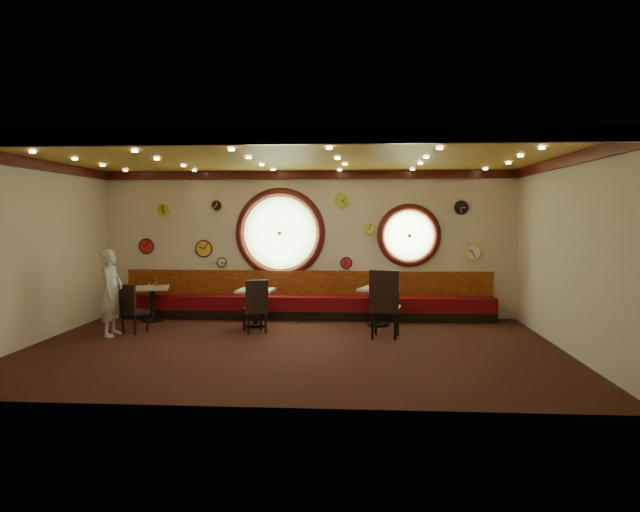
{
  "coord_description": "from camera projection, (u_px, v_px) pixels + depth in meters",
  "views": [
    {
      "loc": [
        1.09,
        -9.41,
        2.22
      ],
      "look_at": [
        0.42,
        0.8,
        1.5
      ],
      "focal_mm": 32.0,
      "sensor_mm": 36.0,
      "label": 1
    }
  ],
  "objects": [
    {
      "name": "wall_clock_6",
      "position": [
        204.0,
        249.0,
        12.59
      ],
      "size": [
        0.36,
        0.03,
        0.36
      ],
      "primitive_type": "cylinder",
      "rotation": [
        1.57,
        0.0,
        0.0
      ],
      "color": "gold",
      "rests_on": "wall_back"
    },
    {
      "name": "banquette_base",
      "position": [
        307.0,
        314.0,
        12.3
      ],
      "size": [
        8.0,
        0.55,
        0.2
      ],
      "primitive_type": "cube",
      "color": "black",
      "rests_on": "floor"
    },
    {
      "name": "table_a",
      "position": [
        152.0,
        300.0,
        12.01
      ],
      "size": [
        0.81,
        0.81,
        0.73
      ],
      "color": "black",
      "rests_on": "floor"
    },
    {
      "name": "wall_clock_3",
      "position": [
        217.0,
        206.0,
        12.5
      ],
      "size": [
        0.24,
        0.03,
        0.24
      ],
      "primitive_type": "cylinder",
      "rotation": [
        1.57,
        0.0,
        0.0
      ],
      "color": "black",
      "rests_on": "wall_back"
    },
    {
      "name": "condiment_c_bottle",
      "position": [
        385.0,
        284.0,
        11.54
      ],
      "size": [
        0.04,
        0.04,
        0.14
      ],
      "primitive_type": "cylinder",
      "color": "gold",
      "rests_on": "table_c"
    },
    {
      "name": "wall_back",
      "position": [
        308.0,
        244.0,
        12.47
      ],
      "size": [
        9.0,
        0.02,
        3.2
      ],
      "primitive_type": "cube",
      "color": "beige",
      "rests_on": "floor"
    },
    {
      "name": "porthole_right_ring",
      "position": [
        409.0,
        236.0,
        12.26
      ],
      "size": [
        1.09,
        0.03,
        1.09
      ],
      "primitive_type": "torus",
      "rotation": [
        1.57,
        0.0,
        0.0
      ],
      "color": "yellow",
      "rests_on": "wall_back"
    },
    {
      "name": "molding_front",
      "position": [
        261.0,
        137.0,
        6.44
      ],
      "size": [
        9.0,
        0.1,
        0.18
      ],
      "primitive_type": "cube",
      "color": "#3B0E0A",
      "rests_on": "wall_back"
    },
    {
      "name": "wall_clock_2",
      "position": [
        163.0,
        210.0,
        12.59
      ],
      "size": [
        0.26,
        0.03,
        0.26
      ],
      "primitive_type": "cylinder",
      "rotation": [
        1.57,
        0.0,
        0.0
      ],
      "color": "#96C427",
      "rests_on": "wall_back"
    },
    {
      "name": "molding_left",
      "position": [
        31.0,
        163.0,
        9.67
      ],
      "size": [
        0.1,
        6.0,
        0.18
      ],
      "primitive_type": "cube",
      "color": "#3B0E0A",
      "rests_on": "wall_back"
    },
    {
      "name": "condiment_a_pepper",
      "position": [
        154.0,
        285.0,
        11.98
      ],
      "size": [
        0.03,
        0.03,
        0.1
      ],
      "primitive_type": "cylinder",
      "color": "silver",
      "rests_on": "table_a"
    },
    {
      "name": "chair_b",
      "position": [
        256.0,
        303.0,
        10.76
      ],
      "size": [
        0.57,
        0.57,
        0.63
      ],
      "rotation": [
        0.0,
        0.0,
        0.43
      ],
      "color": "black",
      "rests_on": "floor"
    },
    {
      "name": "porthole_left_ring",
      "position": [
        280.0,
        233.0,
        12.44
      ],
      "size": [
        1.61,
        0.03,
        1.61
      ],
      "primitive_type": "torus",
      "rotation": [
        1.57,
        0.0,
        0.0
      ],
      "color": "yellow",
      "rests_on": "wall_back"
    },
    {
      "name": "wall_clock_4",
      "position": [
        346.0,
        263.0,
        12.4
      ],
      "size": [
        0.24,
        0.03,
        0.24
      ],
      "primitive_type": "cylinder",
      "rotation": [
        1.57,
        0.0,
        0.0
      ],
      "color": "red",
      "rests_on": "wall_back"
    },
    {
      "name": "porthole_right_frame",
      "position": [
        409.0,
        236.0,
        12.29
      ],
      "size": [
        1.38,
        0.18,
        1.38
      ],
      "primitive_type": "torus",
      "rotation": [
        1.57,
        0.0,
        0.0
      ],
      "color": "#3B0E0A",
      "rests_on": "wall_back"
    },
    {
      "name": "ceiling",
      "position": [
        292.0,
        156.0,
        9.37
      ],
      "size": [
        9.0,
        6.0,
        0.02
      ],
      "primitive_type": "cube",
      "color": "gold",
      "rests_on": "wall_back"
    },
    {
      "name": "waiter",
      "position": [
        111.0,
        292.0,
        10.52
      ],
      "size": [
        0.41,
        0.61,
        1.62
      ],
      "primitive_type": "imported",
      "rotation": [
        0.0,
        0.0,
        1.61
      ],
      "color": "silver",
      "rests_on": "floor"
    },
    {
      "name": "banquette_back",
      "position": [
        307.0,
        283.0,
        12.47
      ],
      "size": [
        8.0,
        0.1,
        0.55
      ],
      "primitive_type": "cube",
      "color": "#650B08",
      "rests_on": "wall_back"
    },
    {
      "name": "chair_a",
      "position": [
        131.0,
        305.0,
        10.73
      ],
      "size": [
        0.53,
        0.53,
        0.58
      ],
      "rotation": [
        0.0,
        0.0,
        -0.44
      ],
      "color": "black",
      "rests_on": "floor"
    },
    {
      "name": "table_b",
      "position": [
        256.0,
        303.0,
        11.44
      ],
      "size": [
        0.74,
        0.74,
        0.75
      ],
      "color": "black",
      "rests_on": "floor"
    },
    {
      "name": "molding_back",
      "position": [
        307.0,
        175.0,
        12.32
      ],
      "size": [
        9.0,
        0.1,
        0.18
      ],
      "primitive_type": "cube",
      "color": "#3B0E0A",
      "rests_on": "wall_back"
    },
    {
      "name": "wall_clock_8",
      "position": [
        370.0,
        229.0,
        12.32
      ],
      "size": [
        0.22,
        0.03,
        0.22
      ],
      "primitive_type": "cylinder",
      "rotation": [
        1.57,
        0.0,
        0.0
      ],
      "color": "#E3E34B",
      "rests_on": "wall_back"
    },
    {
      "name": "banquette_seat",
      "position": [
        307.0,
        303.0,
        12.28
      ],
      "size": [
        8.0,
        0.55,
        0.3
      ],
      "primitive_type": "cube",
      "color": "#5B070E",
      "rests_on": "banquette_base"
    },
    {
      "name": "floor",
      "position": [
        292.0,
        348.0,
        9.6
      ],
      "size": [
        9.0,
        6.0,
        0.0
      ],
      "primitive_type": "cube",
      "color": "black",
      "rests_on": "ground"
    },
    {
      "name": "wall_right",
      "position": [
        569.0,
        254.0,
        9.19
      ],
      "size": [
        0.02,
        6.0,
        3.2
      ],
      "primitive_type": "cube",
      "color": "beige",
      "rests_on": "floor"
    },
    {
      "name": "wall_clock_5",
      "position": [
        472.0,
        252.0,
        12.21
      ],
      "size": [
        0.34,
        0.03,
        0.34
      ],
      "primitive_type": "cylinder",
      "rotation": [
        1.57,
        0.0,
        0.0
      ],
      "color": "white",
      "rests_on": "wall_back"
    },
    {
      "name": "chair_c",
      "position": [
        385.0,
        299.0,
        10.27
      ],
      "size": [
        0.61,
        0.61,
        0.78
      ],
      "rotation": [
        0.0,
        0.0,
        -0.18
      ],
      "color": "black",
      "rests_on": "floor"
    },
    {
      "name": "condiment_b_pepper",
      "position": [
        256.0,
        287.0,
        11.44
      ],
      "size": [
        0.03,
        0.03,
        0.09
      ],
      "primitive_type": "cylinder",
      "color": "#BBBCBF",
      "rests_on": "table_b"
    },
    {
      "name": "condiment_a_salt",
      "position": [
        149.0,
        284.0,
        12.03
      ],
      "size": [
        0.03,
        0.03,
        0.09
      ],
      "primitive_type": "cylinder",
      "color": "silver",
      "rests_on": "table_a"
    },
    {
      "name": "porthole_left_frame",
      "position": [
        280.0,
        233.0,
        12.47
      ],
      "size": [
        1.98,
        0.18,
        1.98
      ],
      "primitive_type": "torus",
      "rotation": [
        1.57,
        0.0,
        0.0
      ],
      "color": "#3B0E0A",
      "rests_on": "wall_back"
    },
    {
      "name": "condiment_b_bottle",
      "position": [
        262.0,
        285.0,
        11.5
      ],
      "size": [
        0.05,
        0.05,
        0.17
      ],
      "primitive_type": "cylinder",
      "color": "gold",
      "rests_on": "table_b"
    },
    {
      "name": "condiment_b_salt",
      "position": [
        250.0,
        287.0,
        11.43
      ],
      "size": [
        0.04,
        0.04,
        0.11
      ],
      "primitive_type": "cylinder",
      "color": "silver",
      "rests_on": "table_b"
    },
    {
      "name": "condiment_a_bottle",
      "position": [
        157.0,
        282.0,
        12.07
      ],
      "size": [
        0.06,
        0.06,
        0.18
      ],
      "primitive_type": "cylinder",
      "color": "gold",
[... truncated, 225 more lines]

